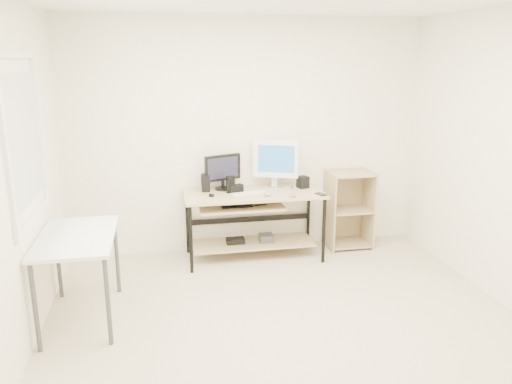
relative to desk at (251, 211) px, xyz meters
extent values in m
cube|color=beige|center=(0.03, -1.66, -0.54)|extent=(4.00, 4.00, 0.01)
cube|color=white|center=(0.03, 0.34, 0.76)|extent=(4.00, 0.01, 2.60)
cube|color=white|center=(0.03, -3.66, 0.76)|extent=(4.00, 0.01, 2.60)
cube|color=white|center=(-1.97, -1.66, 0.76)|extent=(0.01, 4.00, 2.60)
cube|color=white|center=(-1.96, -1.06, 1.01)|extent=(0.01, 1.00, 1.20)
cube|color=tan|center=(0.03, -0.01, 0.20)|extent=(1.50, 0.65, 0.03)
cube|color=tan|center=(-0.12, -0.06, 0.08)|extent=(0.90, 0.49, 0.02)
cube|color=tan|center=(0.03, 0.04, -0.39)|extent=(1.35, 0.46, 0.02)
cube|color=black|center=(-0.17, -0.06, 0.10)|extent=(0.33, 0.22, 0.01)
cylinder|color=black|center=(0.08, -0.11, 0.10)|extent=(0.14, 0.01, 0.01)
cube|color=#3E3E40|center=(0.18, 0.04, -0.34)|extent=(0.15, 0.15, 0.08)
cube|color=black|center=(-0.17, 0.04, -0.35)|extent=(0.20, 0.12, 0.06)
cylinder|color=black|center=(-0.68, -0.29, -0.18)|extent=(0.04, 0.04, 0.72)
cylinder|color=black|center=(-0.68, 0.28, -0.18)|extent=(0.04, 0.04, 0.72)
cylinder|color=black|center=(0.74, -0.29, -0.18)|extent=(0.04, 0.04, 0.72)
cylinder|color=black|center=(0.74, 0.28, -0.18)|extent=(0.04, 0.04, 0.72)
cube|color=white|center=(-1.65, -1.06, 0.20)|extent=(0.60, 1.00, 0.03)
cylinder|color=#3E3E40|center=(-1.91, -1.52, -0.18)|extent=(0.04, 0.04, 0.72)
cylinder|color=#3E3E40|center=(-1.91, -0.60, -0.18)|extent=(0.04, 0.04, 0.72)
cylinder|color=#3E3E40|center=(-1.39, -1.52, -0.18)|extent=(0.04, 0.04, 0.72)
cylinder|color=#3E3E40|center=(-1.39, -0.60, -0.18)|extent=(0.04, 0.04, 0.72)
cube|color=tan|center=(0.94, 0.12, -0.09)|extent=(0.02, 0.40, 0.90)
cube|color=tan|center=(1.42, 0.12, -0.09)|extent=(0.02, 0.40, 0.90)
cube|color=tan|center=(1.18, 0.31, -0.09)|extent=(0.50, 0.02, 0.90)
cube|color=tan|center=(1.18, 0.12, -0.50)|extent=(0.46, 0.38, 0.02)
cube|color=tan|center=(1.18, 0.12, -0.09)|extent=(0.46, 0.38, 0.02)
cube|color=tan|center=(1.18, 0.12, 0.34)|extent=(0.46, 0.38, 0.02)
cylinder|color=black|center=(-0.28, 0.19, 0.22)|extent=(0.18, 0.18, 0.02)
cylinder|color=black|center=(-0.28, 0.19, 0.27)|extent=(0.04, 0.04, 0.09)
cube|color=black|center=(-0.28, 0.19, 0.46)|extent=(0.41, 0.20, 0.28)
cube|color=black|center=(-0.28, 0.16, 0.46)|extent=(0.34, 0.14, 0.23)
cube|color=silver|center=(0.31, 0.17, 0.22)|extent=(0.18, 0.16, 0.02)
cylinder|color=silver|center=(0.31, 0.17, 0.28)|extent=(0.04, 0.04, 0.10)
cube|color=white|center=(0.31, 0.17, 0.54)|extent=(0.49, 0.22, 0.42)
cube|color=#2769A9|center=(0.31, 0.14, 0.54)|extent=(0.41, 0.15, 0.34)
cube|color=white|center=(-0.04, -0.05, 0.22)|extent=(0.39, 0.19, 0.01)
ellipsoid|color=#AAAAAE|center=(0.15, -0.16, 0.23)|extent=(0.08, 0.12, 0.04)
cube|color=black|center=(-0.16, 0.05, 0.25)|extent=(0.18, 0.13, 0.08)
cube|color=black|center=(-0.48, 0.13, 0.25)|extent=(0.10, 0.10, 0.08)
cube|color=black|center=(-0.48, 0.13, 0.35)|extent=(0.11, 0.11, 0.12)
cube|color=black|center=(0.60, 0.08, 0.28)|extent=(0.14, 0.14, 0.13)
cube|color=black|center=(-0.22, 0.04, 0.30)|extent=(0.09, 0.06, 0.18)
cylinder|color=black|center=(-0.44, -0.08, 0.22)|extent=(0.07, 0.07, 0.02)
cube|color=black|center=(0.71, -0.23, 0.22)|extent=(0.11, 0.15, 0.01)
cylinder|color=olive|center=(0.39, -0.27, 0.21)|extent=(0.09, 0.09, 0.01)
cylinder|color=white|center=(0.39, -0.27, 0.28)|extent=(0.07, 0.07, 0.12)
camera|label=1|loc=(-0.95, -5.11, 1.61)|focal=35.00mm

